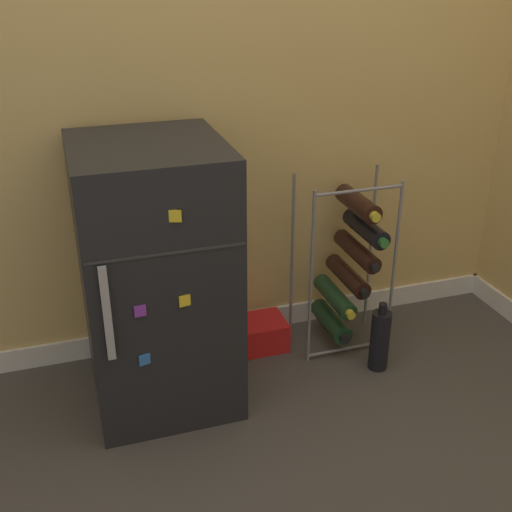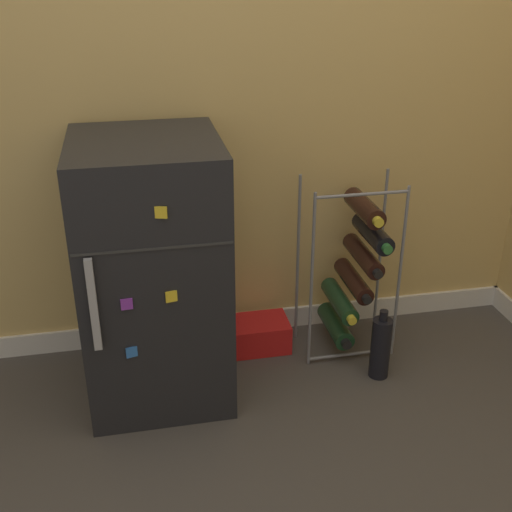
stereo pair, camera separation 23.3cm
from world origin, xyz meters
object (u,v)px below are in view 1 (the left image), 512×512
soda_box (257,334)px  loose_bottle_floor (380,340)px  wine_rack (349,264)px  mini_fridge (156,277)px

soda_box → loose_bottle_floor: size_ratio=0.82×
wine_rack → soda_box: wine_rack is taller
soda_box → loose_bottle_floor: 0.50m
loose_bottle_floor → wine_rack: bearing=100.5°
wine_rack → mini_fridge: bearing=-172.7°
mini_fridge → soda_box: 0.60m
wine_rack → soda_box: bearing=170.6°
mini_fridge → loose_bottle_floor: mini_fridge is taller
wine_rack → loose_bottle_floor: 0.32m
wine_rack → loose_bottle_floor: (0.04, -0.22, -0.22)m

